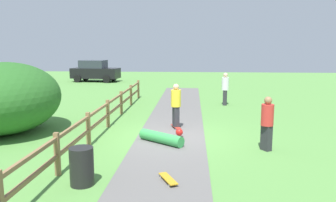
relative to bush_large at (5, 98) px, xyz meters
name	(u,v)px	position (x,y,z in m)	size (l,w,h in m)	color
ground_plane	(171,137)	(6.13, -0.13, -1.32)	(60.00, 60.00, 0.00)	#568E42
asphalt_path	(171,136)	(6.13, -0.13, -1.31)	(2.40, 28.00, 0.02)	#605E5B
wooden_fence	(99,117)	(3.53, -0.13, -0.65)	(0.12, 18.12, 1.10)	olive
bush_large	(5,98)	(0.00, 0.00, 0.00)	(3.86, 4.63, 2.63)	#286023
trash_bin	(82,166)	(4.33, -4.53, -0.87)	(0.56, 0.56, 0.90)	black
skater_riding	(176,104)	(6.25, 1.04, -0.32)	(0.48, 0.82, 1.75)	#B23326
skater_fallen	(163,137)	(5.90, -0.97, -1.12)	(1.58, 1.56, 0.36)	green
skateboard_loose	(168,179)	(6.32, -4.24, -1.23)	(0.52, 0.81, 0.08)	#BF8C19
bystander_white	(225,87)	(8.65, 6.59, -0.34)	(0.44, 0.44, 1.77)	#2D2D33
bystander_red	(267,121)	(9.18, -1.51, -0.39)	(0.52, 0.52, 1.69)	#2D2D33
parked_car_black	(95,71)	(-1.86, 18.12, -0.36)	(4.36, 2.34, 1.92)	black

